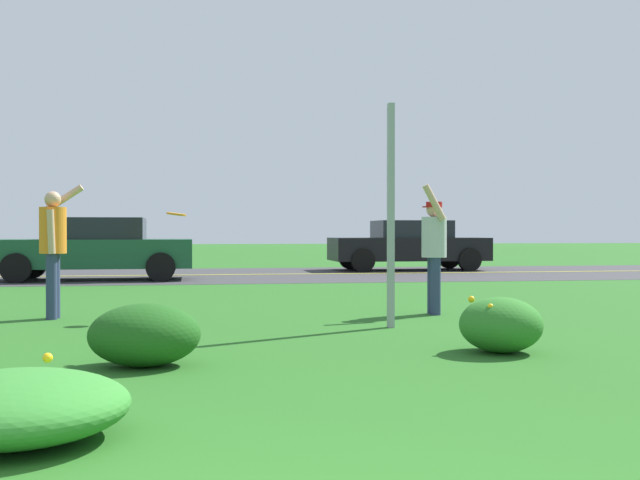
% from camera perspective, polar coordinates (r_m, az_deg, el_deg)
% --- Properties ---
extents(ground_plane, '(120.00, 120.00, 0.00)m').
position_cam_1_polar(ground_plane, '(11.34, -9.58, -5.11)').
color(ground_plane, '#26601E').
extents(highway_strip, '(120.00, 7.32, 0.01)m').
position_cam_1_polar(highway_strip, '(20.51, -9.53, -2.54)').
color(highway_strip, '#38383A').
rests_on(highway_strip, ground).
extents(highway_center_stripe, '(120.00, 0.16, 0.00)m').
position_cam_1_polar(highway_center_stripe, '(20.51, -9.53, -2.52)').
color(highway_center_stripe, yellow).
rests_on(highway_center_stripe, ground).
extents(daylily_clump_mid_center, '(0.93, 0.77, 0.53)m').
position_cam_1_polar(daylily_clump_mid_center, '(6.76, -12.64, -6.76)').
color(daylily_clump_mid_center, '#1E5619').
rests_on(daylily_clump_mid_center, ground).
extents(daylily_clump_front_center, '(0.77, 0.78, 0.52)m').
position_cam_1_polar(daylily_clump_front_center, '(7.54, 13.02, -6.02)').
color(daylily_clump_front_center, '#2D7526').
rests_on(daylily_clump_front_center, ground).
extents(daylily_clump_front_left, '(1.22, 1.21, 0.42)m').
position_cam_1_polar(daylily_clump_front_left, '(4.61, -21.27, -11.23)').
color(daylily_clump_front_left, '#337F2D').
rests_on(daylily_clump_front_left, ground).
extents(sign_post_near_path, '(0.07, 0.10, 2.64)m').
position_cam_1_polar(sign_post_near_path, '(9.25, 5.18, 1.79)').
color(sign_post_near_path, '#93969B').
rests_on(sign_post_near_path, ground).
extents(person_thrower_orange_shirt, '(0.54, 0.50, 1.76)m').
position_cam_1_polar(person_thrower_orange_shirt, '(10.69, -18.84, -0.14)').
color(person_thrower_orange_shirt, orange).
rests_on(person_thrower_orange_shirt, ground).
extents(person_catcher_red_cap_gray_shirt, '(0.39, 0.49, 1.77)m').
position_cam_1_polar(person_catcher_red_cap_gray_shirt, '(10.78, 8.28, -0.40)').
color(person_catcher_red_cap_gray_shirt, '#B2B2B7').
rests_on(person_catcher_red_cap_gray_shirt, ground).
extents(frisbee_orange, '(0.25, 0.25, 0.07)m').
position_cam_1_polar(frisbee_orange, '(10.24, -10.41, 1.86)').
color(frisbee_orange, orange).
extents(car_black_center_left, '(4.50, 2.00, 1.45)m').
position_cam_1_polar(car_black_center_left, '(23.01, 6.49, -0.36)').
color(car_black_center_left, black).
rests_on(car_black_center_left, ground).
extents(car_dark_green_center_right, '(4.50, 2.00, 1.45)m').
position_cam_1_polar(car_dark_green_center_right, '(18.96, -16.04, -0.58)').
color(car_dark_green_center_right, '#194C2D').
rests_on(car_dark_green_center_right, ground).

